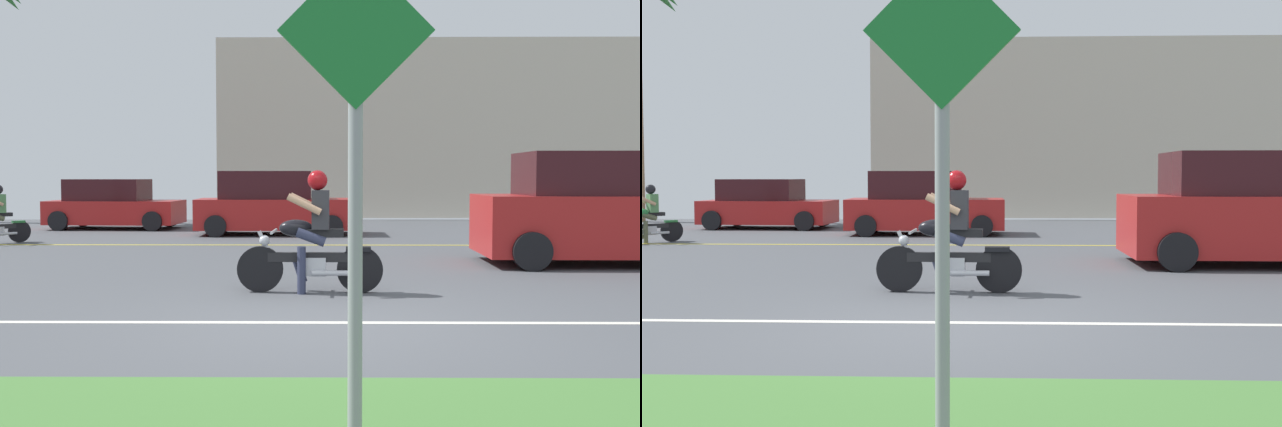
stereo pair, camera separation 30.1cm
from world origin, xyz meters
TOP-DOWN VIEW (x-y plane):
  - ground at (0.00, 3.00)m, footprint 56.00×30.00m
  - lane_line_near at (0.00, 0.06)m, footprint 50.40×0.12m
  - lane_line_far at (0.00, 8.58)m, footprint 50.40×0.12m
  - motorcyclist at (-0.16, 2.05)m, footprint 1.94×0.63m
  - suv_nearby at (5.09, 5.22)m, footprint 4.81×2.21m
  - parked_car_0 at (-6.22, 13.57)m, footprint 3.84×2.15m
  - parked_car_1 at (-1.39, 11.56)m, footprint 4.14×1.99m
  - motorcyclist_distant at (-7.50, 8.80)m, footprint 1.19×1.20m
  - street_sign at (0.16, -4.54)m, footprint 0.62×0.06m
  - building_far at (6.73, 21.00)m, footprint 21.49×4.00m

SIDE VIEW (x-z plane):
  - ground at x=0.00m, z-range -0.04..0.00m
  - lane_line_near at x=0.00m, z-range 0.00..0.01m
  - lane_line_far at x=0.00m, z-range 0.00..0.01m
  - motorcyclist_distant at x=-7.50m, z-range -0.10..1.25m
  - parked_car_0 at x=-6.22m, z-range -0.04..1.41m
  - motorcyclist at x=-0.16m, z-range -0.13..1.50m
  - parked_car_1 at x=-1.39m, z-range -0.06..1.61m
  - suv_nearby at x=5.09m, z-range -0.03..1.93m
  - street_sign at x=0.16m, z-range 0.27..2.70m
  - building_far at x=6.73m, z-range 0.00..6.60m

